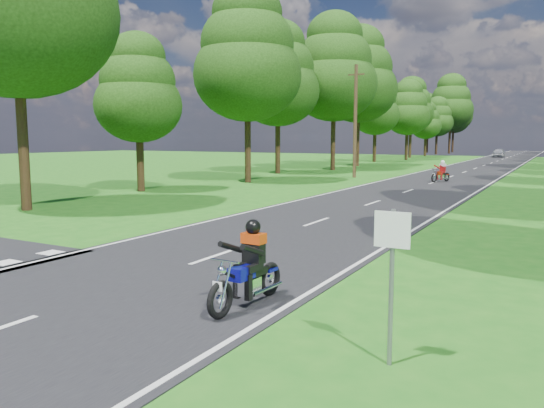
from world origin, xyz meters
The scene contains 9 objects.
ground centered at (0.00, 0.00, 0.00)m, with size 160.00×160.00×0.00m, color #1B6116.
main_road centered at (0.00, 50.00, 0.01)m, with size 7.00×140.00×0.02m, color black.
road_markings centered at (-0.14, 48.13, 0.02)m, with size 7.40×140.00×0.01m.
treeline centered at (1.43, 60.06, 8.25)m, with size 40.00×115.35×14.78m.
telegraph_pole centered at (-6.00, 28.00, 4.07)m, with size 1.20×0.26×8.00m.
road_sign centered at (5.50, -2.01, 1.34)m, with size 0.45×0.07×2.00m.
rider_near_blue centered at (2.70, -0.91, 0.76)m, with size 0.59×1.77×1.48m, color #0C0C88, non-canonical shape.
rider_far_red centered at (0.30, 26.87, 0.72)m, with size 0.56×1.69×1.41m, color #AD290D, non-canonical shape.
distant_car centered at (-1.28, 75.48, 0.67)m, with size 1.53×3.79×1.29m, color #AAADB1.
Camera 1 is at (7.31, -8.36, 2.87)m, focal length 35.00 mm.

